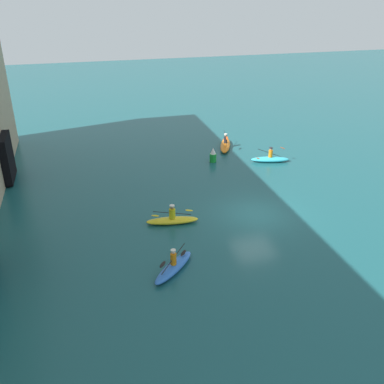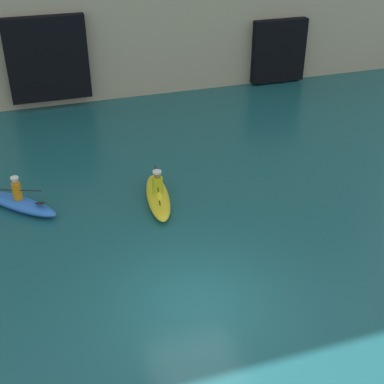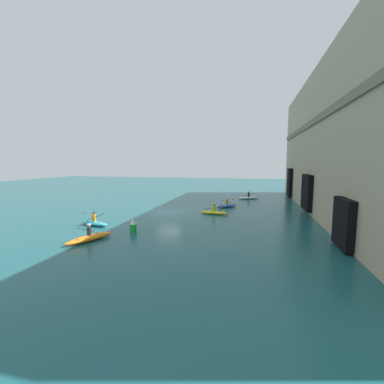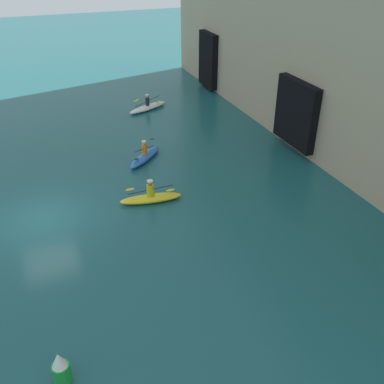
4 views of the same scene
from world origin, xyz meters
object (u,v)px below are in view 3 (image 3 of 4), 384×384
kayak_cyan (94,223)px  kayak_white (249,198)px  kayak_orange (89,238)px  kayak_yellow (214,212)px  kayak_blue (227,205)px  marker_buoy (133,226)px

kayak_cyan → kayak_white: (-19.49, 12.78, -0.04)m
kayak_cyan → kayak_orange: bearing=134.1°
kayak_yellow → kayak_white: bearing=82.2°
kayak_blue → kayak_yellow: bearing=-146.9°
kayak_orange → kayak_blue: size_ratio=1.37×
kayak_orange → kayak_yellow: (-11.13, 7.10, -0.01)m
kayak_blue → marker_buoy: (12.81, -6.09, 0.29)m
kayak_orange → marker_buoy: (-2.74, 1.97, 0.28)m
kayak_cyan → marker_buoy: size_ratio=2.66×
kayak_orange → kayak_yellow: kayak_orange is taller
kayak_orange → kayak_cyan: size_ratio=1.19×
kayak_yellow → kayak_orange: bearing=-114.8°
kayak_blue → marker_buoy: 14.18m
kayak_cyan → kayak_yellow: (-7.20, 9.36, -0.01)m
kayak_white → kayak_blue: 8.25m
kayak_white → kayak_orange: bearing=-139.6°
kayak_yellow → kayak_white: (-12.29, 3.41, -0.03)m
kayak_white → kayak_yellow: bearing=-131.0°
kayak_orange → kayak_cyan: bearing=-127.6°
kayak_orange → kayak_blue: 17.51m
kayak_orange → kayak_white: kayak_orange is taller
kayak_white → marker_buoy: size_ratio=3.00×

